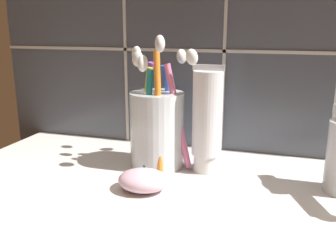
% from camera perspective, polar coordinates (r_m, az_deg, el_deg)
% --- Properties ---
extents(sink_counter, '(0.68, 0.39, 0.02)m').
position_cam_1_polar(sink_counter, '(0.47, 1.92, -11.56)').
color(sink_counter, silver).
rests_on(sink_counter, ground).
extents(tile_wall_backsplash, '(0.78, 0.02, 0.48)m').
position_cam_1_polar(tile_wall_backsplash, '(0.62, 7.32, 16.70)').
color(tile_wall_backsplash, '#4C515B').
rests_on(tile_wall_backsplash, ground).
extents(toothbrush_cup, '(0.12, 0.11, 0.19)m').
position_cam_1_polar(toothbrush_cup, '(0.55, -1.66, 0.05)').
color(toothbrush_cup, silver).
rests_on(toothbrush_cup, sink_counter).
extents(toothpaste_tube, '(0.04, 0.04, 0.15)m').
position_cam_1_polar(toothpaste_tube, '(0.52, 6.00, 0.93)').
color(toothpaste_tube, white).
rests_on(toothpaste_tube, sink_counter).
extents(soap_bar, '(0.07, 0.05, 0.03)m').
position_cam_1_polar(soap_bar, '(0.48, -3.65, -8.12)').
color(soap_bar, '#DBB2C6').
rests_on(soap_bar, sink_counter).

